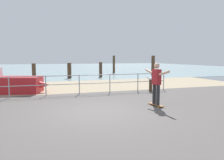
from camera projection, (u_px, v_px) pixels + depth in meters
name	position (u px, v px, depth m)	size (l,w,h in m)	color
ground_plane	(103.00, 120.00, 6.38)	(24.00, 10.00, 0.04)	#514C49
beach_strip	(73.00, 86.00, 13.98)	(24.00, 6.00, 0.04)	tan
sea_surface	(57.00, 68.00, 40.58)	(72.00, 50.00, 0.04)	#849EA3
railing_fence	(63.00, 82.00, 10.41)	(11.75, 0.05, 1.05)	gray
sailboat	(2.00, 84.00, 11.15)	(5.06, 2.44, 5.29)	#B21E23
skateboard	(156.00, 105.00, 8.12)	(0.31, 0.82, 0.08)	brown
skateboarder	(156.00, 81.00, 8.02)	(0.30, 1.44, 1.65)	#26262B
bollard_short	(151.00, 86.00, 11.56)	(0.18, 0.18, 0.68)	#422D1E
seagull	(150.00, 79.00, 11.53)	(0.38, 0.38, 0.18)	white
groyne_post_1	(34.00, 72.00, 17.83)	(0.33, 0.33, 1.45)	#422D1E
groyne_post_2	(69.00, 71.00, 19.17)	(0.37, 0.37, 1.46)	#422D1E
groyne_post_3	(101.00, 70.00, 20.33)	(0.31, 0.31, 1.51)	#422D1E
groyne_post_4	(114.00, 64.00, 26.30)	(0.30, 0.30, 2.22)	#422D1E
groyne_post_5	(153.00, 65.00, 22.74)	(0.38, 0.38, 2.18)	#422D1E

